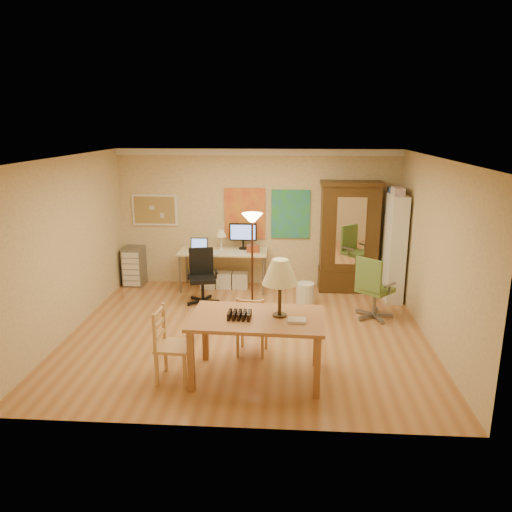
# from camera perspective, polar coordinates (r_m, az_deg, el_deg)

# --- Properties ---
(floor) EXTENTS (5.50, 5.50, 0.00)m
(floor) POSITION_cam_1_polar(r_m,az_deg,el_deg) (7.88, -1.01, -8.79)
(floor) COLOR #A4663A
(floor) RESTS_ON ground
(crown_molding) EXTENTS (5.50, 0.08, 0.12)m
(crown_molding) POSITION_cam_1_polar(r_m,az_deg,el_deg) (9.68, 0.17, 11.80)
(crown_molding) COLOR white
(crown_molding) RESTS_ON floor
(corkboard) EXTENTS (0.90, 0.04, 0.62)m
(corkboard) POSITION_cam_1_polar(r_m,az_deg,el_deg) (10.16, -11.50, 5.18)
(corkboard) COLOR #A78E4E
(corkboard) RESTS_ON floor
(art_panel_left) EXTENTS (0.80, 0.04, 1.00)m
(art_panel_left) POSITION_cam_1_polar(r_m,az_deg,el_deg) (9.85, -1.29, 4.87)
(art_panel_left) COLOR gold
(art_panel_left) RESTS_ON floor
(art_panel_right) EXTENTS (0.75, 0.04, 0.95)m
(art_panel_right) POSITION_cam_1_polar(r_m,az_deg,el_deg) (9.81, 3.97, 4.80)
(art_panel_right) COLOR teal
(art_panel_right) RESTS_ON floor
(dining_table) EXTENTS (1.71, 1.07, 1.57)m
(dining_table) POSITION_cam_1_polar(r_m,az_deg,el_deg) (6.23, 1.07, -5.57)
(dining_table) COLOR brown
(dining_table) RESTS_ON floor
(ladder_chair_back) EXTENTS (0.44, 0.43, 0.88)m
(ladder_chair_back) POSITION_cam_1_polar(r_m,az_deg,el_deg) (7.06, -0.48, -8.10)
(ladder_chair_back) COLOR tan
(ladder_chair_back) RESTS_ON floor
(ladder_chair_left) EXTENTS (0.45, 0.46, 0.95)m
(ladder_chair_left) POSITION_cam_1_polar(r_m,az_deg,el_deg) (6.49, -9.60, -10.17)
(ladder_chair_left) COLOR tan
(ladder_chair_left) RESTS_ON floor
(torchiere_lamp) EXTENTS (0.33, 0.33, 1.81)m
(torchiere_lamp) POSITION_cam_1_polar(r_m,az_deg,el_deg) (7.90, -0.44, 2.33)
(torchiere_lamp) COLOR #3D2118
(torchiere_lamp) RESTS_ON floor
(computer_desk) EXTENTS (1.71, 0.75, 1.29)m
(computer_desk) POSITION_cam_1_polar(r_m,az_deg,el_deg) (9.81, -3.52, -1.06)
(computer_desk) COLOR beige
(computer_desk) RESTS_ON floor
(office_chair_black) EXTENTS (0.61, 0.61, 0.99)m
(office_chair_black) POSITION_cam_1_polar(r_m,az_deg,el_deg) (9.12, -6.13, -3.74)
(office_chair_black) COLOR black
(office_chair_black) RESTS_ON floor
(office_chair_green) EXTENTS (0.69, 0.69, 1.07)m
(office_chair_green) POSITION_cam_1_polar(r_m,az_deg,el_deg) (8.57, 13.24, -5.15)
(office_chair_green) COLOR slate
(office_chair_green) RESTS_ON floor
(drawer_cart) EXTENTS (0.39, 0.47, 0.78)m
(drawer_cart) POSITION_cam_1_polar(r_m,az_deg,el_deg) (10.34, -13.74, -1.11)
(drawer_cart) COLOR slate
(drawer_cart) RESTS_ON floor
(armoire) EXTENTS (1.15, 0.55, 2.12)m
(armoire) POSITION_cam_1_polar(r_m,az_deg,el_deg) (9.76, 10.55, 1.37)
(armoire) COLOR #33210D
(armoire) RESTS_ON floor
(bookshelf) EXTENTS (0.29, 0.78, 1.95)m
(bookshelf) POSITION_cam_1_polar(r_m,az_deg,el_deg) (9.45, 15.49, 0.91)
(bookshelf) COLOR white
(bookshelf) RESTS_ON floor
(wastebin) EXTENTS (0.33, 0.33, 0.41)m
(wastebin) POSITION_cam_1_polar(r_m,az_deg,el_deg) (9.01, 5.63, -4.36)
(wastebin) COLOR silver
(wastebin) RESTS_ON floor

